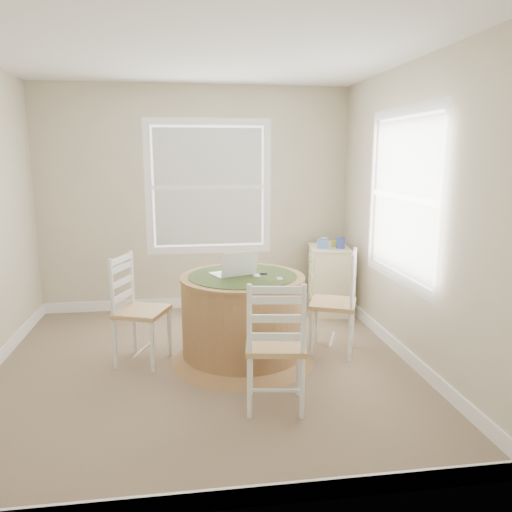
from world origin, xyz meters
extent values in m
cube|color=#816D51|center=(0.00, 0.00, -0.01)|extent=(3.60, 3.60, 0.02)
cube|color=white|center=(0.00, 0.00, 2.61)|extent=(3.60, 3.60, 0.02)
cube|color=beige|center=(0.00, 1.81, 1.30)|extent=(3.60, 0.02, 2.60)
cube|color=beige|center=(0.00, -1.81, 1.30)|extent=(3.60, 0.02, 2.60)
cube|color=beige|center=(1.81, 0.00, 1.30)|extent=(0.02, 3.60, 2.60)
cube|color=white|center=(0.00, 1.79, 0.06)|extent=(3.60, 0.02, 0.12)
cube|color=white|center=(0.00, -1.79, 0.06)|extent=(3.60, 0.02, 0.12)
cube|color=white|center=(1.79, 0.00, 0.06)|extent=(0.02, 3.60, 0.12)
cylinder|color=#986844|center=(0.35, 0.12, 0.43)|extent=(1.07, 1.07, 0.70)
cone|color=#986844|center=(0.35, 0.12, 0.04)|extent=(1.27, 1.27, 0.08)
cylinder|color=#986844|center=(0.35, 0.12, 0.76)|extent=(1.09, 1.09, 0.03)
cylinder|color=#36481F|center=(0.35, 0.12, 0.78)|extent=(0.95, 0.95, 0.01)
cone|color=#36481F|center=(0.35, 0.12, 0.72)|extent=(1.05, 1.05, 0.10)
cube|color=white|center=(0.26, 0.20, 0.78)|extent=(0.41, 0.35, 0.02)
cube|color=silver|center=(0.26, 0.20, 0.79)|extent=(0.31, 0.23, 0.00)
cube|color=black|center=(0.32, 0.06, 0.90)|extent=(0.34, 0.19, 0.22)
ellipsoid|color=white|center=(0.46, 0.06, 0.79)|extent=(0.07, 0.10, 0.03)
cube|color=#B7BABF|center=(0.64, -0.05, 0.78)|extent=(0.05, 0.09, 0.02)
cube|color=black|center=(0.54, 0.14, 0.79)|extent=(0.06, 0.05, 0.02)
cube|color=beige|center=(1.50, 1.38, 0.38)|extent=(0.48, 0.61, 0.76)
cube|color=beige|center=(1.50, 1.38, 0.77)|extent=(0.51, 0.64, 0.02)
cube|color=beige|center=(1.30, 1.41, 0.15)|extent=(0.08, 0.47, 0.16)
cube|color=beige|center=(1.30, 1.41, 0.39)|extent=(0.08, 0.47, 0.16)
cube|color=beige|center=(1.30, 1.41, 0.61)|extent=(0.08, 0.47, 0.16)
cube|color=#516EBA|center=(1.40, 1.30, 0.83)|extent=(0.14, 0.14, 0.10)
cube|color=#D0CC49|center=(1.59, 1.39, 0.81)|extent=(0.16, 0.12, 0.06)
cube|color=#313E94|center=(1.60, 1.27, 0.84)|extent=(0.09, 0.09, 0.12)
cylinder|color=beige|center=(1.47, 1.50, 0.83)|extent=(0.07, 0.07, 0.09)
camera|label=1|loc=(-0.15, -4.08, 1.81)|focal=35.00mm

